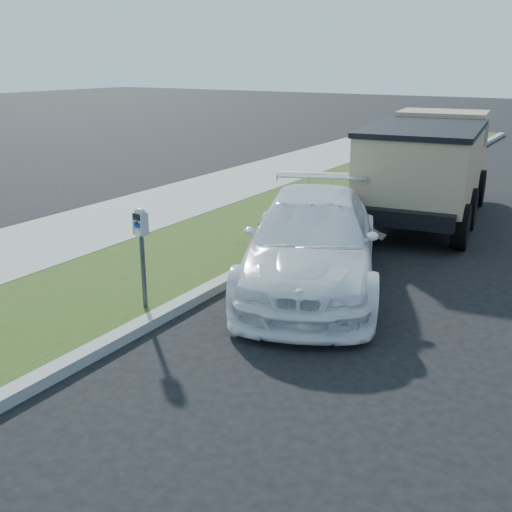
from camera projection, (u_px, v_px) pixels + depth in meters
The scene contains 5 objects.
ground at pixel (310, 372), 7.42m from camera, with size 120.00×120.00×0.00m, color black.
streetside at pixel (103, 253), 11.79m from camera, with size 6.12×50.00×0.15m.
parking_meter at pixel (141, 236), 8.70m from camera, with size 0.22×0.16×1.52m.
white_wagon at pixel (313, 239), 10.22m from camera, with size 2.15×5.30×1.54m, color white.
dump_truck at pixel (429, 162), 14.42m from camera, with size 3.14×6.39×2.41m.
Camera 1 is at (2.88, -5.98, 3.69)m, focal length 42.00 mm.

